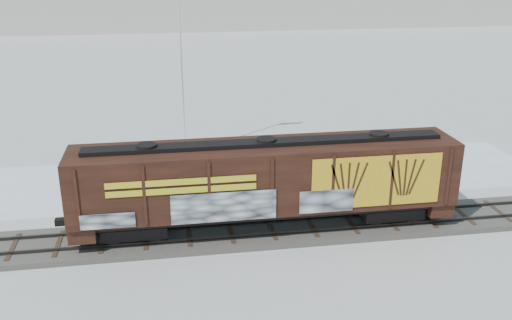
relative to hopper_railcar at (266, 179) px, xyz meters
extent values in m
plane|color=white|center=(-1.74, 0.01, -2.86)|extent=(500.00, 500.00, 0.00)
cube|color=#59544C|center=(-1.74, 0.01, -2.72)|extent=(50.00, 3.40, 0.28)
cube|color=#33302D|center=(-1.74, -0.71, -2.50)|extent=(50.00, 0.10, 0.15)
cube|color=#33302D|center=(-1.74, 0.73, -2.50)|extent=(50.00, 0.10, 0.15)
cube|color=white|center=(-1.74, 7.51, -2.84)|extent=(40.00, 8.00, 0.03)
cube|color=black|center=(-6.23, 0.01, -1.98)|extent=(3.00, 2.00, 0.90)
cube|color=black|center=(6.23, 0.01, -1.98)|extent=(3.00, 2.00, 0.90)
cylinder|color=black|center=(-7.18, -0.77, -1.98)|extent=(0.90, 0.12, 0.90)
cube|color=black|center=(0.00, 0.01, -1.45)|extent=(18.11, 2.40, 0.25)
cube|color=#381A0F|center=(0.00, 0.01, 0.19)|extent=(18.11, 3.00, 3.04)
cube|color=black|center=(0.00, 0.01, 1.81)|extent=(16.66, 0.90, 0.20)
cube|color=gold|center=(4.89, -1.53, 0.19)|extent=(6.16, 0.03, 2.46)
cube|color=gold|center=(-3.99, -1.53, 0.54)|extent=(6.52, 0.02, 0.70)
cube|color=silver|center=(-2.18, -1.54, -0.58)|extent=(4.71, 0.03, 1.40)
cylinder|color=silver|center=(-3.37, 12.34, -2.76)|extent=(0.90, 0.90, 0.20)
cylinder|color=silver|center=(-3.37, 12.34, 3.64)|extent=(0.14, 0.14, 12.99)
imported|color=silver|center=(-4.51, 5.70, -2.02)|extent=(5.05, 2.96, 1.61)
imported|color=silver|center=(1.52, 7.49, -2.02)|extent=(5.18, 2.77, 1.62)
imported|color=#212329|center=(7.00, 7.45, -2.12)|extent=(4.90, 2.03, 1.42)
camera|label=1|loc=(-4.46, -24.53, 10.07)|focal=40.00mm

